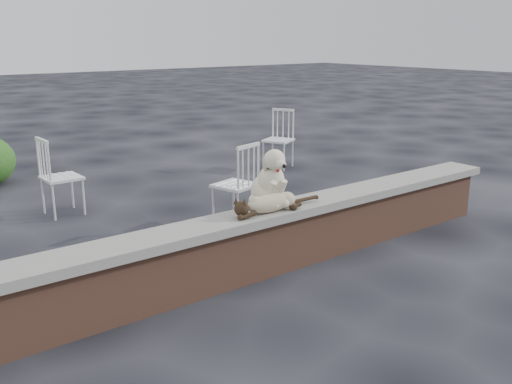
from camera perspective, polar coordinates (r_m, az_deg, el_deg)
ground at (r=5.25m, az=0.77°, el=-7.96°), size 60.00×60.00×0.00m
brick_wall at (r=5.16m, az=0.78°, el=-5.41°), size 6.00×0.30×0.50m
capstone at (r=5.06m, az=0.79°, el=-2.34°), size 6.20×0.40×0.08m
dog at (r=5.12m, az=1.13°, el=1.55°), size 0.41×0.51×0.55m
cat at (r=5.01m, az=1.48°, el=-0.94°), size 1.13×0.38×0.19m
chair_e at (r=7.15m, az=-18.86°, el=1.51°), size 0.57×0.57×0.94m
chair_d at (r=9.24m, az=2.24°, el=5.31°), size 0.75×0.75×0.94m
chair_c at (r=6.43m, az=-2.08°, el=0.85°), size 0.68×0.68×0.94m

